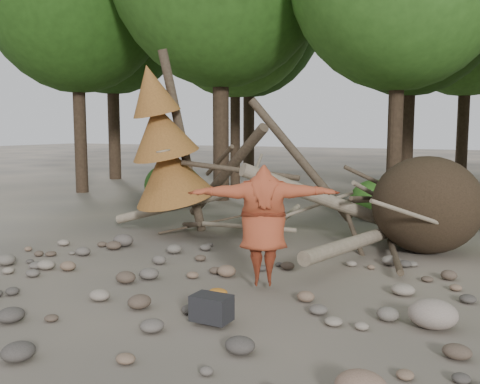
% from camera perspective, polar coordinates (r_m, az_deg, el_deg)
% --- Properties ---
extents(ground, '(120.00, 120.00, 0.00)m').
position_cam_1_polar(ground, '(8.42, -3.33, -10.69)').
color(ground, '#514C44').
rests_on(ground, ground).
extents(deadfall_pile, '(8.55, 5.24, 3.30)m').
position_cam_1_polar(deadfall_pile, '(11.47, 16.37, -1.37)').
color(deadfall_pile, '#332619').
rests_on(deadfall_pile, ground).
extents(dead_conifer, '(2.06, 2.16, 4.35)m').
position_cam_1_polar(dead_conifer, '(12.55, -8.01, 4.85)').
color(dead_conifer, '#4C3F30').
rests_on(dead_conifer, ground).
extents(bush_left, '(1.80, 1.80, 1.44)m').
position_cam_1_polar(bush_left, '(17.15, -7.20, 0.73)').
color(bush_left, '#254F15').
rests_on(bush_left, ground).
extents(bush_mid, '(1.40, 1.40, 1.12)m').
position_cam_1_polar(bush_mid, '(15.22, 14.25, -0.81)').
color(bush_mid, '#30651D').
rests_on(bush_mid, ground).
extents(frisbee_thrower, '(3.59, 1.58, 2.08)m').
position_cam_1_polar(frisbee_thrower, '(8.36, 2.49, -3.54)').
color(frisbee_thrower, '#9B3D23').
rests_on(frisbee_thrower, ground).
extents(backpack, '(0.51, 0.34, 0.33)m').
position_cam_1_polar(backpack, '(7.08, -3.05, -12.70)').
color(backpack, black).
rests_on(backpack, ground).
extents(cloth_green, '(0.49, 0.41, 0.18)m').
position_cam_1_polar(cloth_green, '(7.26, -3.18, -12.82)').
color(cloth_green, '#2A6127').
rests_on(cloth_green, ground).
extents(cloth_orange, '(0.30, 0.24, 0.11)m').
position_cam_1_polar(cloth_orange, '(8.12, -2.36, -10.96)').
color(cloth_orange, '#AA651D').
rests_on(cloth_orange, ground).
extents(boulder_mid_right, '(0.62, 0.56, 0.37)m').
position_cam_1_polar(boulder_mid_right, '(7.38, 19.89, -12.14)').
color(boulder_mid_right, gray).
rests_on(boulder_mid_right, ground).
extents(boulder_mid_left, '(0.45, 0.40, 0.27)m').
position_cam_1_polar(boulder_mid_left, '(11.80, -12.36, -5.05)').
color(boulder_mid_left, '#59514B').
rests_on(boulder_mid_left, ground).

